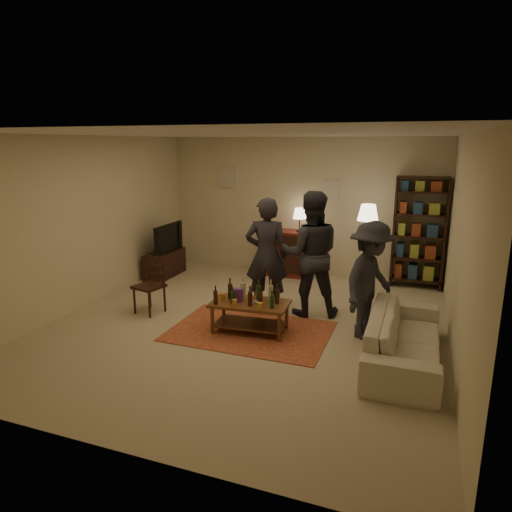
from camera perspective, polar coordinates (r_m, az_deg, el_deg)
The scene contains 13 objects.
floor at distance 6.73m, azimuth -1.20°, elevation -8.61°, with size 6.00×6.00×0.00m, color #C6B793.
room_shell at distance 9.27m, azimuth 1.76°, elevation 9.18°, with size 6.00×6.00×6.00m.
rug at distance 6.51m, azimuth -0.75°, elevation -9.37°, with size 2.20×1.50×0.01m, color maroon.
coffee_table at distance 6.37m, azimuth -0.82°, elevation -6.19°, with size 1.11×0.66×0.78m.
dining_chair at distance 7.27m, azimuth -12.95°, elevation -3.20°, with size 0.48×0.48×0.92m.
tv_stand at distance 9.20m, azimuth -11.36°, elevation -0.15°, with size 0.40×1.00×1.06m.
dresser at distance 9.10m, azimuth 3.89°, elevation 0.52°, with size 1.00×0.50×1.36m.
bookshelf at distance 8.71m, azimuth 19.68°, elevation 2.88°, with size 0.90×0.34×2.02m.
floor_lamp at distance 8.15m, azimuth 13.79°, elevation 4.57°, with size 0.36×0.36×1.56m.
sofa at distance 5.85m, azimuth 18.06°, elevation -9.71°, with size 2.08×0.81×0.61m, color beige.
person_left at distance 7.01m, azimuth 1.32°, elevation 0.07°, with size 0.66×0.43×1.80m, color #25242B.
person_right at distance 6.93m, azimuth 6.80°, elevation 0.24°, with size 0.93×0.72×1.91m, color #292A31.
person_by_sofa at distance 6.25m, azimuth 14.08°, elevation -3.03°, with size 1.04×0.60×1.60m, color #292931.
Camera 1 is at (2.28, -5.79, 2.58)m, focal length 32.00 mm.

